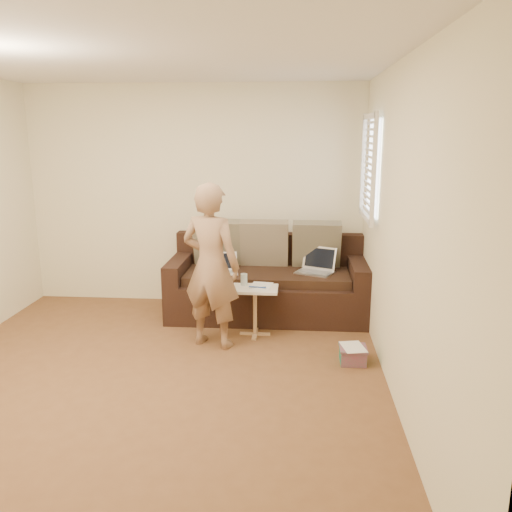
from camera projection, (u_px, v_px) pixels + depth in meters
The scene contains 17 objects.
floor at pixel (148, 383), 4.40m from camera, with size 4.50×4.50×0.00m, color brown.
ceiling at pixel (131, 54), 3.80m from camera, with size 4.50×4.50×0.00m, color white.
wall_back at pixel (195, 196), 6.28m from camera, with size 4.00×4.00×0.00m, color beige.
wall_right at pixel (401, 234), 3.95m from camera, with size 4.50×4.50×0.00m, color beige.
window_blinds at pixel (370, 167), 5.32m from camera, with size 0.12×0.88×1.08m, color white, non-canonical shape.
sofa at pixel (267, 279), 5.96m from camera, with size 2.20×0.95×0.85m, color black, non-canonical shape.
pillow_left at pixel (217, 243), 6.14m from camera, with size 0.55×0.14×0.55m, color #655A4A, non-canonical shape.
pillow_mid at pixel (264, 243), 6.09m from camera, with size 0.55×0.14×0.55m, color #746953, non-canonical shape.
pillow_right at pixel (316, 245), 6.03m from camera, with size 0.55×0.14×0.55m, color #655A4A, non-canonical shape.
laptop_silver at pixel (315, 273), 5.84m from camera, with size 0.39×0.28×0.26m, color #B7BABC, non-canonical shape.
laptop_white at pixel (224, 273), 5.84m from camera, with size 0.30×0.22×0.22m, color white, non-canonical shape.
person at pixel (211, 266), 5.03m from camera, with size 0.59×0.40×1.61m, color #8E6A4D.
side_table at pixel (255, 311), 5.40m from camera, with size 0.46×0.32×0.51m, color silver, non-canonical shape.
drinking_glass at pixel (244, 279), 5.42m from camera, with size 0.07×0.07×0.12m, color silver, non-canonical shape.
scissors at pixel (257, 287), 5.32m from camera, with size 0.18×0.10×0.02m, color silver, non-canonical shape.
paper_on_table at pixel (261, 286), 5.39m from camera, with size 0.21×0.30×0.00m, color white, non-canonical shape.
striped_box at pixel (353, 355), 4.78m from camera, with size 0.25×0.25×0.15m, color #C31D58, non-canonical shape.
Camera 1 is at (1.22, -3.95, 2.06)m, focal length 36.95 mm.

